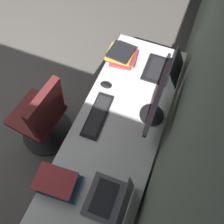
% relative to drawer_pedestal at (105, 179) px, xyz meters
% --- Properties ---
extents(wall_back, '(5.07, 0.10, 2.60)m').
position_rel_drawer_pedestal_xyz_m(wall_back, '(-0.69, 0.39, 0.95)').
color(wall_back, slate).
rests_on(wall_back, ground).
extents(desk, '(1.96, 0.69, 0.73)m').
position_rel_drawer_pedestal_xyz_m(desk, '(-0.36, -0.03, 0.31)').
color(desk, white).
rests_on(desk, ground).
extents(drawer_pedestal, '(0.40, 0.51, 0.69)m').
position_rel_drawer_pedestal_xyz_m(drawer_pedestal, '(0.00, 0.00, 0.00)').
color(drawer_pedestal, white).
rests_on(drawer_pedestal, ground).
extents(monitor_primary, '(0.51, 0.20, 0.43)m').
position_rel_drawer_pedestal_xyz_m(monitor_primary, '(-0.56, 0.19, 0.63)').
color(monitor_primary, black).
rests_on(monitor_primary, desk).
extents(laptop_leftmost, '(0.30, 0.29, 0.24)m').
position_rel_drawer_pedestal_xyz_m(laptop_leftmost, '(0.17, 0.14, 0.44)').
color(laptop_leftmost, '#595B60').
rests_on(laptop_leftmost, desk).
extents(laptop_left, '(0.33, 0.33, 0.20)m').
position_rel_drawer_pedestal_xyz_m(laptop_left, '(-1.04, 0.16, 0.43)').
color(laptop_left, black).
rests_on(laptop_left, desk).
extents(keyboard_main, '(0.42, 0.15, 0.02)m').
position_rel_drawer_pedestal_xyz_m(keyboard_main, '(-0.39, -0.22, 0.39)').
color(keyboard_main, black).
rests_on(keyboard_main, desk).
extents(mouse_main, '(0.06, 0.10, 0.03)m').
position_rel_drawer_pedestal_xyz_m(mouse_main, '(-0.69, -0.27, 0.40)').
color(mouse_main, black).
rests_on(mouse_main, desk).
extents(book_stack_near, '(0.25, 0.29, 0.11)m').
position_rel_drawer_pedestal_xyz_m(book_stack_near, '(-1.03, -0.25, 0.44)').
color(book_stack_near, '#B2383D').
rests_on(book_stack_near, desk).
extents(book_stack_far, '(0.22, 0.32, 0.08)m').
position_rel_drawer_pedestal_xyz_m(book_stack_far, '(0.20, -0.25, 0.42)').
color(book_stack_far, '#38669E').
rests_on(book_stack_far, desk).
extents(office_chair, '(0.56, 0.57, 0.97)m').
position_rel_drawer_pedestal_xyz_m(office_chair, '(-0.29, -0.77, 0.11)').
color(office_chair, maroon).
rests_on(office_chair, ground).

